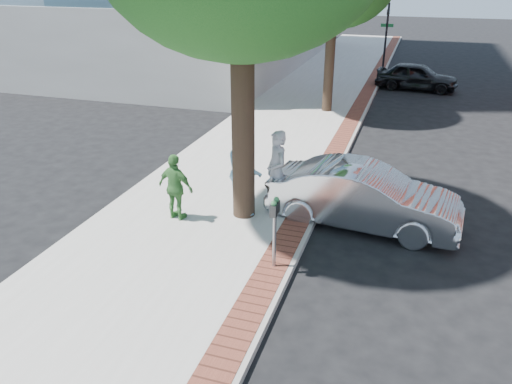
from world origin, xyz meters
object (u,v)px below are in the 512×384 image
at_px(parking_meter, 275,219).
at_px(person_gray, 277,172).
at_px(person_officer, 245,171).
at_px(person_green, 176,187).
at_px(bg_car, 417,76).
at_px(sedan_silver, 364,197).

xyz_separation_m(parking_meter, person_gray, (-0.66, 2.44, -0.05)).
bearing_deg(person_gray, person_officer, -112.35).
bearing_deg(person_officer, person_green, 92.08).
relative_size(person_gray, person_green, 1.26).
xyz_separation_m(person_officer, bg_car, (3.53, 15.64, -0.50)).
bearing_deg(sedan_silver, person_officer, 103.39).
bearing_deg(bg_car, person_officer, 172.80).
relative_size(person_gray, person_officer, 0.99).
bearing_deg(parking_meter, sedan_silver, 61.82).
bearing_deg(person_green, person_officer, -133.95).
distance_m(person_officer, sedan_silver, 2.84).
height_order(parking_meter, sedan_silver, parking_meter).
distance_m(parking_meter, sedan_silver, 3.00).
bearing_deg(sedan_silver, person_green, 113.40).
bearing_deg(person_officer, sedan_silver, -115.14).
height_order(parking_meter, person_green, person_green).
xyz_separation_m(parking_meter, bg_car, (2.14, 17.87, -0.54)).
bearing_deg(person_gray, sedan_silver, 56.79).
xyz_separation_m(parking_meter, person_green, (-2.74, 1.29, -0.26)).
height_order(person_gray, sedan_silver, person_gray).
height_order(person_gray, person_officer, person_officer).
distance_m(parking_meter, bg_car, 18.01).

